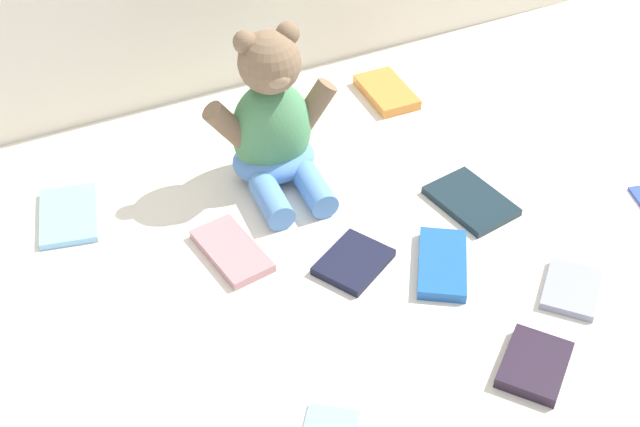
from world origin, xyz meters
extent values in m
plane|color=silver|center=(0.00, 0.00, 0.00)|extent=(3.20, 3.20, 0.00)
ellipsoid|color=#4C8C59|center=(0.03, 0.13, 0.09)|extent=(0.14, 0.11, 0.18)
ellipsoid|color=#598CD1|center=(0.03, 0.13, 0.03)|extent=(0.15, 0.12, 0.06)
sphere|color=#7A6047|center=(0.03, 0.13, 0.22)|extent=(0.11, 0.11, 0.10)
ellipsoid|color=#997C5E|center=(0.03, 0.09, 0.21)|extent=(0.04, 0.03, 0.03)
sphere|color=#7A6047|center=(0.00, 0.14, 0.26)|extent=(0.04, 0.04, 0.04)
sphere|color=#7A6047|center=(0.07, 0.14, 0.26)|extent=(0.04, 0.04, 0.04)
cylinder|color=#7A6047|center=(-0.04, 0.13, 0.12)|extent=(0.08, 0.04, 0.09)
cylinder|color=#7A6047|center=(0.11, 0.12, 0.12)|extent=(0.08, 0.04, 0.09)
cylinder|color=#598CD1|center=(-0.01, 0.04, 0.02)|extent=(0.05, 0.10, 0.05)
cylinder|color=#598CD1|center=(0.06, 0.04, 0.02)|extent=(0.05, 0.10, 0.05)
cube|color=#182932|center=(0.29, -0.08, 0.01)|extent=(0.12, 0.15, 0.01)
cube|color=orange|center=(0.32, 0.25, 0.01)|extent=(0.08, 0.14, 0.02)
cube|color=#1F58A7|center=(0.17, -0.19, 0.01)|extent=(0.13, 0.16, 0.02)
cube|color=#AF7A7F|center=(-0.10, -0.03, 0.01)|extent=(0.09, 0.15, 0.01)
cube|color=black|center=(0.05, -0.13, 0.01)|extent=(0.13, 0.13, 0.01)
cube|color=#261B2A|center=(0.18, -0.40, 0.01)|extent=(0.13, 0.13, 0.02)
cube|color=#898CA7|center=(0.31, -0.31, 0.01)|extent=(0.13, 0.12, 0.01)
cube|color=#7BB9E5|center=(-0.31, 0.16, 0.01)|extent=(0.12, 0.15, 0.01)
camera|label=1|loc=(-0.38, -0.93, 0.92)|focal=47.94mm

